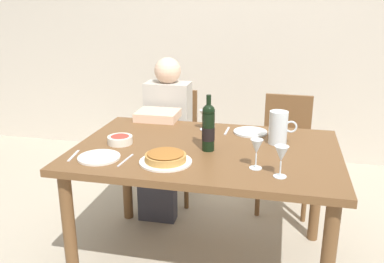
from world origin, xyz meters
TOP-DOWN VIEW (x-y plane):
  - ground_plane at (0.00, 0.00)m, footprint 8.00×8.00m
  - back_wall at (0.00, 1.98)m, footprint 8.00×0.10m
  - dining_table at (0.00, 0.00)m, footprint 1.50×1.00m
  - wine_bottle at (0.02, -0.04)m, footprint 0.07×0.07m
  - water_pitcher at (0.40, 0.17)m, footprint 0.16×0.11m
  - baked_tart at (-0.16, -0.27)m, footprint 0.28×0.28m
  - salad_bowl at (-0.51, -0.04)m, footprint 0.15×0.15m
  - wine_glass_left_diner at (0.42, -0.32)m, footprint 0.07×0.07m
  - wine_glass_right_diner at (0.30, -0.24)m, footprint 0.06×0.06m
  - wine_glass_centre at (-0.07, 0.34)m, footprint 0.07×0.07m
  - dinner_plate_left_setting at (-0.53, -0.29)m, footprint 0.23×0.23m
  - dinner_plate_right_setting at (0.22, 0.33)m, footprint 0.21×0.21m
  - fork_left_setting at (-0.68, -0.29)m, footprint 0.04×0.16m
  - knife_left_setting at (-0.38, -0.29)m, footprint 0.02×0.18m
  - knife_right_setting at (0.37, 0.33)m, footprint 0.03×0.18m
  - spoon_right_setting at (0.07, 0.33)m, footprint 0.02×0.16m
  - chair_left at (-0.45, 0.91)m, footprint 0.40×0.40m
  - diner_left at (-0.45, 0.67)m, footprint 0.34×0.50m
  - chair_right at (0.45, 0.91)m, footprint 0.42×0.42m

SIDE VIEW (x-z plane):
  - ground_plane at x=0.00m, z-range 0.00..0.00m
  - chair_left at x=-0.45m, z-range 0.06..0.93m
  - chair_right at x=0.45m, z-range 0.06..0.93m
  - diner_left at x=-0.45m, z-range 0.04..1.20m
  - dining_table at x=0.00m, z-range 0.29..1.05m
  - fork_left_setting at x=-0.68m, z-range 0.76..0.76m
  - knife_left_setting at x=-0.38m, z-range 0.76..0.76m
  - knife_right_setting at x=0.37m, z-range 0.76..0.76m
  - spoon_right_setting at x=0.07m, z-range 0.76..0.76m
  - dinner_plate_left_setting at x=-0.53m, z-range 0.76..0.77m
  - dinner_plate_right_setting at x=0.22m, z-range 0.76..0.77m
  - salad_bowl at x=-0.51m, z-range 0.76..0.81m
  - baked_tart at x=-0.16m, z-range 0.76..0.82m
  - water_pitcher at x=0.40m, z-range 0.75..0.94m
  - wine_glass_centre at x=-0.07m, z-range 0.79..0.92m
  - wine_glass_right_diner at x=0.30m, z-range 0.79..0.95m
  - wine_glass_left_diner at x=0.42m, z-range 0.79..0.95m
  - wine_bottle at x=0.02m, z-range 0.73..1.05m
  - back_wall at x=0.00m, z-range 0.00..2.80m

